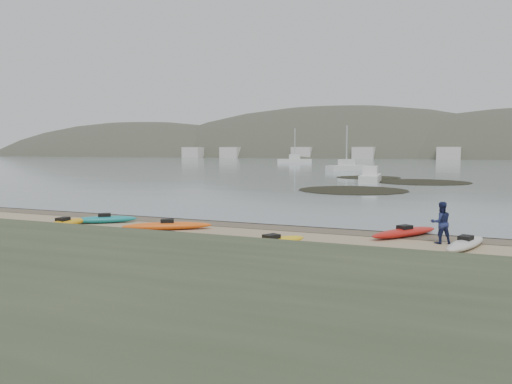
% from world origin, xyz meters
% --- Properties ---
extents(ground, '(600.00, 600.00, 0.00)m').
position_xyz_m(ground, '(0.00, 0.00, 0.00)').
color(ground, tan).
rests_on(ground, ground).
extents(wet_sand, '(60.00, 60.00, 0.00)m').
position_xyz_m(wet_sand, '(0.00, -0.30, 0.00)').
color(wet_sand, brown).
rests_on(wet_sand, ground).
extents(water, '(1200.00, 1200.00, 0.00)m').
position_xyz_m(water, '(0.00, 300.00, 0.01)').
color(water, slate).
rests_on(water, ground).
extents(kayaks, '(21.19, 10.04, 0.34)m').
position_xyz_m(kayaks, '(-0.36, -4.19, 0.17)').
color(kayaks, beige).
rests_on(kayaks, ground).
extents(person_east, '(0.93, 0.85, 1.56)m').
position_xyz_m(person_east, '(8.17, -1.78, 0.78)').
color(person_east, navy).
rests_on(person_east, ground).
extents(kelp_mats, '(15.22, 27.23, 0.04)m').
position_xyz_m(kelp_mats, '(1.68, 29.85, 0.03)').
color(kelp_mats, black).
rests_on(kelp_mats, water).
extents(moored_boats, '(90.10, 82.08, 1.23)m').
position_xyz_m(moored_boats, '(10.79, 76.30, 0.54)').
color(moored_boats, silver).
rests_on(moored_boats, ground).
extents(far_town, '(199.00, 5.00, 4.00)m').
position_xyz_m(far_town, '(6.00, 145.00, 2.00)').
color(far_town, beige).
rests_on(far_town, ground).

